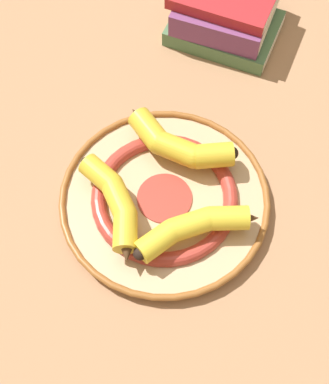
% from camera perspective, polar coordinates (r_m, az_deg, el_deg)
% --- Properties ---
extents(ground_plane, '(2.80, 2.80, 0.00)m').
position_cam_1_polar(ground_plane, '(0.79, 2.87, -0.20)').
color(ground_plane, '#A87A56').
extents(decorative_bowl, '(0.30, 0.30, 0.03)m').
position_cam_1_polar(decorative_bowl, '(0.77, -0.00, -0.73)').
color(decorative_bowl, tan).
rests_on(decorative_bowl, ground_plane).
extents(banana_a, '(0.10, 0.16, 0.03)m').
position_cam_1_polar(banana_a, '(0.73, -5.25, -1.17)').
color(banana_a, gold).
rests_on(banana_a, decorative_bowl).
extents(banana_b, '(0.08, 0.18, 0.04)m').
position_cam_1_polar(banana_b, '(0.77, 1.26, 5.17)').
color(banana_b, gold).
rests_on(banana_b, decorative_bowl).
extents(banana_c, '(0.16, 0.11, 0.03)m').
position_cam_1_polar(banana_c, '(0.71, 3.22, -3.75)').
color(banana_c, yellow).
rests_on(banana_c, decorative_bowl).
extents(book_stack, '(0.20, 0.21, 0.09)m').
position_cam_1_polar(book_stack, '(0.95, 6.68, 18.68)').
color(book_stack, '#4C754C').
rests_on(book_stack, ground_plane).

